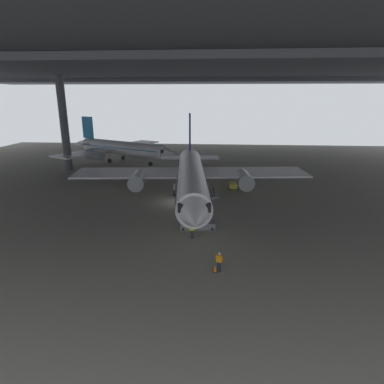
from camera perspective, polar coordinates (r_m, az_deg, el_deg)
The scene contains 9 objects.
ground_plane at distance 42.45m, azimuth -2.56°, elevation -1.81°, with size 110.00×110.00×0.00m, color gray.
hangar_structure at distance 54.17m, azimuth -1.01°, elevation 21.10°, with size 121.00×99.00×18.32m.
airplane_main at distance 42.28m, azimuth -0.13°, elevation 2.81°, with size 33.04×34.08×10.77m.
boarding_stairs at distance 34.03m, azimuth 1.09°, elevation -5.22°, with size 4.17×1.86×4.51m.
crew_worker_near_nose at distance 25.91m, azimuth 4.81°, elevation -12.03°, with size 0.52×0.33×1.66m.
crew_worker_by_stairs at distance 31.51m, azimuth 0.03°, elevation -6.61°, with size 0.55×0.26×1.65m.
airplane_distant at distance 69.98m, azimuth -12.47°, elevation 7.62°, with size 26.19×26.36×9.18m.
traffic_cone_orange at distance 26.15m, azimuth 4.10°, elevation -13.37°, with size 0.36×0.36×0.60m.
baggage_tug at distance 49.03m, azimuth 7.30°, elevation 1.22°, with size 1.34×2.23×0.90m.
Camera 1 is at (5.02, -40.01, 13.26)m, focal length 30.15 mm.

